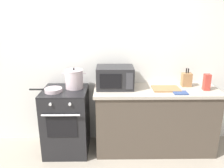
# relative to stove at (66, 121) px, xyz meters

# --- Properties ---
(back_wall) EXTENTS (4.40, 0.10, 2.50)m
(back_wall) POSITION_rel_stove_xyz_m (0.65, 0.37, 0.79)
(back_wall) COLOR silver
(back_wall) RESTS_ON ground_plane
(lower_cabinet_right) EXTENTS (1.64, 0.56, 0.88)m
(lower_cabinet_right) POSITION_rel_stove_xyz_m (1.25, 0.02, -0.02)
(lower_cabinet_right) COLOR #4C4238
(lower_cabinet_right) RESTS_ON ground_plane
(countertop_right) EXTENTS (1.70, 0.60, 0.04)m
(countertop_right) POSITION_rel_stove_xyz_m (1.25, 0.02, 0.44)
(countertop_right) COLOR #ADA393
(countertop_right) RESTS_ON lower_cabinet_right
(stove) EXTENTS (0.60, 0.64, 0.92)m
(stove) POSITION_rel_stove_xyz_m (0.00, 0.00, 0.00)
(stove) COLOR black
(stove) RESTS_ON ground_plane
(stock_pot) EXTENTS (0.33, 0.25, 0.28)m
(stock_pot) POSITION_rel_stove_xyz_m (0.13, 0.08, 0.59)
(stock_pot) COLOR beige
(stock_pot) RESTS_ON stove
(frying_pan) EXTENTS (0.43, 0.23, 0.05)m
(frying_pan) POSITION_rel_stove_xyz_m (-0.14, -0.08, 0.48)
(frying_pan) COLOR beige
(frying_pan) RESTS_ON stove
(microwave) EXTENTS (0.50, 0.37, 0.30)m
(microwave) POSITION_rel_stove_xyz_m (0.68, 0.08, 0.61)
(microwave) COLOR #232326
(microwave) RESTS_ON countertop_right
(cutting_board) EXTENTS (0.36, 0.26, 0.02)m
(cutting_board) POSITION_rel_stove_xyz_m (1.37, 0.00, 0.47)
(cutting_board) COLOR #997047
(cutting_board) RESTS_ON countertop_right
(knife_block) EXTENTS (0.13, 0.10, 0.26)m
(knife_block) POSITION_rel_stove_xyz_m (1.69, 0.14, 0.56)
(knife_block) COLOR #997047
(knife_block) RESTS_ON countertop_right
(pasta_box) EXTENTS (0.08, 0.08, 0.22)m
(pasta_box) POSITION_rel_stove_xyz_m (1.91, -0.03, 0.57)
(pasta_box) COLOR #B73D33
(pasta_box) RESTS_ON countertop_right
(oven_mitt) EXTENTS (0.18, 0.14, 0.02)m
(oven_mitt) POSITION_rel_stove_xyz_m (1.52, -0.16, 0.47)
(oven_mitt) COLOR #33477A
(oven_mitt) RESTS_ON countertop_right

